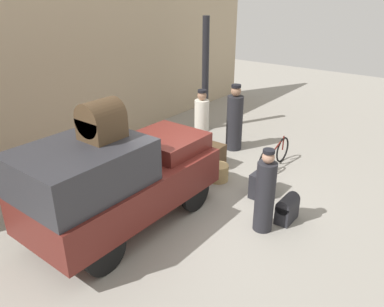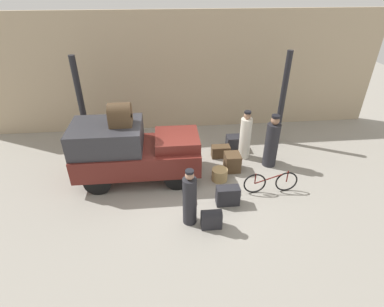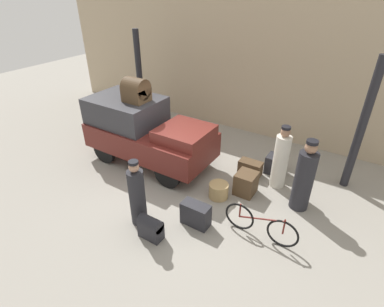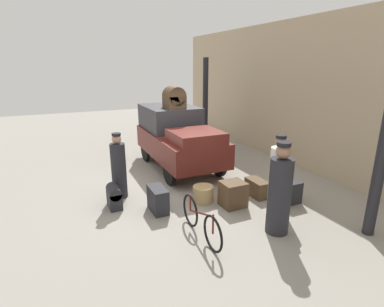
% 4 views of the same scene
% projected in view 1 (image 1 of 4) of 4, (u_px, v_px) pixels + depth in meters
% --- Properties ---
extents(ground_plane, '(30.00, 30.00, 0.00)m').
position_uv_depth(ground_plane, '(194.00, 200.00, 7.95)').
color(ground_plane, gray).
extents(station_building_facade, '(16.00, 0.15, 4.50)m').
position_uv_depth(station_building_facade, '(64.00, 70.00, 9.31)').
color(station_building_facade, tan).
rests_on(station_building_facade, ground).
extents(canopy_pillar_right, '(0.21, 0.21, 3.40)m').
position_uv_depth(canopy_pillar_right, '(205.00, 76.00, 11.23)').
color(canopy_pillar_right, black).
rests_on(canopy_pillar_right, ground).
extents(truck, '(3.72, 1.69, 1.86)m').
position_uv_depth(truck, '(116.00, 179.00, 6.67)').
color(truck, black).
rests_on(truck, ground).
extents(bicycle, '(1.62, 0.04, 0.71)m').
position_uv_depth(bicycle, '(274.00, 155.00, 9.21)').
color(bicycle, black).
rests_on(bicycle, ground).
extents(wicker_basket, '(0.49, 0.49, 0.38)m').
position_uv_depth(wicker_basket, '(218.00, 172.00, 8.69)').
color(wicker_basket, tan).
rests_on(wicker_basket, ground).
extents(porter_standing_middle, '(0.38, 0.38, 1.73)m').
position_uv_depth(porter_standing_middle, '(202.00, 124.00, 9.94)').
color(porter_standing_middle, silver).
rests_on(porter_standing_middle, ground).
extents(porter_carrying_trunk, '(0.36, 0.36, 1.61)m').
position_uv_depth(porter_carrying_trunk, '(265.00, 194.00, 6.71)').
color(porter_carrying_trunk, '#232328').
rests_on(porter_carrying_trunk, ground).
extents(conductor_in_dark_uniform, '(0.44, 0.44, 1.81)m').
position_uv_depth(conductor_in_dark_uniform, '(235.00, 121.00, 10.14)').
color(conductor_in_dark_uniform, '#232328').
rests_on(conductor_in_dark_uniform, ground).
extents(suitcase_small_leather, '(0.64, 0.32, 0.55)m').
position_uv_depth(suitcase_small_leather, '(262.00, 183.00, 8.04)').
color(suitcase_small_leather, '#232328').
rests_on(suitcase_small_leather, ground).
extents(trunk_large_brown, '(0.63, 0.34, 0.42)m').
position_uv_depth(trunk_large_brown, '(180.00, 153.00, 9.64)').
color(trunk_large_brown, '#4C3823').
rests_on(trunk_large_brown, ground).
extents(suitcase_tan_flat, '(0.51, 0.45, 0.52)m').
position_uv_depth(suitcase_tan_flat, '(180.00, 141.00, 10.29)').
color(suitcase_tan_flat, '#232328').
rests_on(suitcase_tan_flat, ground).
extents(trunk_umber_medium, '(0.52, 0.28, 0.53)m').
position_uv_depth(trunk_umber_medium, '(287.00, 208.00, 7.14)').
color(trunk_umber_medium, '#232328').
rests_on(trunk_umber_medium, ground).
extents(suitcase_black_upright, '(0.49, 0.53, 0.59)m').
position_uv_depth(suitcase_black_upright, '(212.00, 156.00, 9.30)').
color(suitcase_black_upright, '#4C3823').
rests_on(suitcase_black_upright, ground).
extents(trunk_on_truck_roof, '(0.64, 0.57, 0.65)m').
position_uv_depth(trunk_on_truck_roof, '(101.00, 121.00, 6.06)').
color(trunk_on_truck_roof, '#4C3823').
rests_on(trunk_on_truck_roof, truck).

